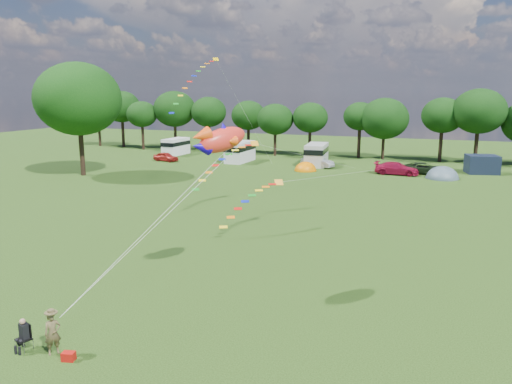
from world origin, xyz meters
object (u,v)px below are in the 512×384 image
(campervan_a, at_px, (176,146))
(tent_orange, at_px, (305,170))
(car_d, at_px, (424,168))
(fish_kite, at_px, (218,140))
(tent_greyblue, at_px, (442,178))
(car_c, at_px, (397,168))
(campervan_c, at_px, (316,154))
(camp_chair, at_px, (24,331))
(car_a, at_px, (166,157))
(campervan_b, at_px, (240,151))
(kite_flyer, at_px, (53,333))
(big_tree, at_px, (78,99))
(car_b, at_px, (317,162))

(campervan_a, bearing_deg, tent_orange, -107.09)
(car_d, xyz_separation_m, fish_kite, (-7.80, -41.58, 7.03))
(car_d, distance_m, tent_greyblue, 3.40)
(car_c, height_order, campervan_c, campervan_c)
(tent_orange, distance_m, camp_chair, 47.11)
(campervan_a, distance_m, campervan_c, 23.70)
(car_a, bearing_deg, car_d, -77.32)
(car_d, bearing_deg, fish_kite, 166.19)
(campervan_b, bearing_deg, tent_greyblue, -97.40)
(campervan_c, relative_size, kite_flyer, 3.64)
(campervan_b, height_order, camp_chair, campervan_b)
(car_a, bearing_deg, campervan_b, -61.97)
(car_a, xyz_separation_m, car_d, (35.13, 1.82, 0.03))
(car_a, xyz_separation_m, campervan_c, (21.14, 3.97, 0.92))
(big_tree, bearing_deg, tent_greyblue, 18.26)
(campervan_b, bearing_deg, campervan_c, -85.73)
(big_tree, xyz_separation_m, car_d, (38.08, 15.80, -8.34))
(campervan_a, bearing_deg, fish_kite, -145.93)
(car_d, xyz_separation_m, campervan_b, (-24.98, 1.54, 0.85))
(car_c, distance_m, tent_greyblue, 5.33)
(tent_orange, bearing_deg, big_tree, -151.49)
(campervan_b, relative_size, tent_orange, 1.89)
(car_d, xyz_separation_m, kite_flyer, (-11.14, -49.69, 0.17))
(car_b, relative_size, car_c, 0.83)
(campervan_b, bearing_deg, campervan_a, 74.99)
(car_d, bearing_deg, kite_flyer, 164.17)
(fish_kite, bearing_deg, campervan_c, 38.50)
(tent_orange, height_order, tent_greyblue, tent_greyblue)
(car_c, distance_m, campervan_c, 11.68)
(car_d, xyz_separation_m, campervan_a, (-37.49, 5.15, 0.70))
(car_a, distance_m, tent_greyblue, 37.35)
(campervan_c, bearing_deg, kite_flyer, 177.23)
(big_tree, bearing_deg, car_d, 22.53)
(tent_orange, bearing_deg, car_a, 177.38)
(kite_flyer, bearing_deg, fish_kite, 14.36)
(campervan_a, relative_size, campervan_b, 0.91)
(big_tree, xyz_separation_m, car_b, (24.70, 16.23, -8.28))
(campervan_a, bearing_deg, car_a, -159.58)
(car_d, bearing_deg, campervan_a, 78.99)
(car_c, relative_size, car_d, 1.01)
(tent_orange, distance_m, kite_flyer, 47.02)
(car_a, xyz_separation_m, tent_greyblue, (37.34, -0.69, -0.63))
(campervan_a, bearing_deg, camp_chair, -153.86)
(campervan_b, height_order, fish_kite, fish_kite)
(campervan_b, xyz_separation_m, tent_orange, (10.86, -4.32, -1.51))
(car_b, height_order, kite_flyer, kite_flyer)
(tent_orange, distance_m, fish_kite, 40.06)
(tent_greyblue, bearing_deg, tent_orange, -179.04)
(camp_chair, height_order, fish_kite, fish_kite)
(car_d, relative_size, kite_flyer, 2.94)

